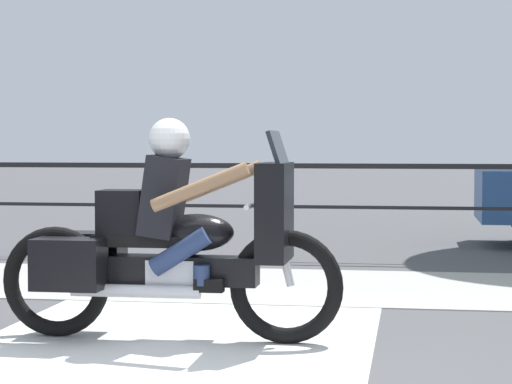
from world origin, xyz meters
TOP-DOWN VIEW (x-y plane):
  - ground_plane at (0.00, 0.00)m, footprint 120.00×120.00m
  - sidewalk_band at (0.00, 3.40)m, footprint 44.00×2.40m
  - crosswalk_band at (-0.19, -0.20)m, footprint 2.75×6.00m
  - fence_railing at (0.00, 5.57)m, footprint 36.00×0.05m
  - motorcycle at (-0.25, 0.65)m, footprint 2.44×0.76m

SIDE VIEW (x-z plane):
  - ground_plane at x=0.00m, z-range 0.00..0.00m
  - crosswalk_band at x=-0.19m, z-range 0.00..0.01m
  - sidewalk_band at x=0.00m, z-range 0.00..0.01m
  - motorcycle at x=-0.25m, z-range -0.09..1.47m
  - fence_railing at x=0.00m, z-range 0.33..1.47m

